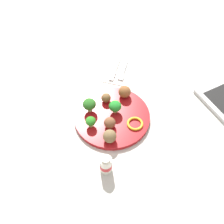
# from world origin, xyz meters

# --- Properties ---
(ground_plane) EXTENTS (4.00, 4.00, 0.00)m
(ground_plane) POSITION_xyz_m (0.00, 0.00, 0.00)
(ground_plane) COLOR #B2B2AD
(plate) EXTENTS (0.28, 0.28, 0.02)m
(plate) POSITION_xyz_m (0.00, 0.00, 0.01)
(plate) COLOR maroon
(plate) RESTS_ON ground_plane
(broccoli_floret_near_rim) EXTENTS (0.05, 0.05, 0.05)m
(broccoli_floret_near_rim) POSITION_xyz_m (-0.02, 0.01, 0.05)
(broccoli_floret_near_rim) COLOR #9DC073
(broccoli_floret_near_rim) RESTS_ON plate
(broccoli_floret_back_left) EXTENTS (0.04, 0.04, 0.04)m
(broccoli_floret_back_left) POSITION_xyz_m (0.06, -0.07, 0.04)
(broccoli_floret_back_left) COLOR #9DBA6D
(broccoli_floret_back_left) RESTS_ON plate
(broccoli_floret_center) EXTENTS (0.05, 0.05, 0.06)m
(broccoli_floret_center) POSITION_xyz_m (-0.01, -0.08, 0.05)
(broccoli_floret_center) COLOR #AACE83
(broccoli_floret_center) RESTS_ON plate
(meatball_back_left) EXTENTS (0.05, 0.05, 0.05)m
(meatball_back_left) POSITION_xyz_m (0.11, 0.01, 0.04)
(meatball_back_left) COLOR brown
(meatball_back_left) RESTS_ON plate
(meatball_mid_left) EXTENTS (0.04, 0.04, 0.04)m
(meatball_mid_left) POSITION_xyz_m (-0.06, -0.03, 0.03)
(meatball_mid_left) COLOR brown
(meatball_mid_left) RESTS_ON plate
(meatball_mid_right) EXTENTS (0.05, 0.05, 0.05)m
(meatball_mid_right) POSITION_xyz_m (-0.10, 0.03, 0.04)
(meatball_mid_right) COLOR brown
(meatball_mid_right) RESTS_ON plate
(meatball_back_right) EXTENTS (0.04, 0.04, 0.04)m
(meatball_back_right) POSITION_xyz_m (0.05, 0.00, 0.04)
(meatball_back_right) COLOR brown
(meatball_back_right) RESTS_ON plate
(pepper_ring_center) EXTENTS (0.08, 0.08, 0.01)m
(pepper_ring_center) POSITION_xyz_m (0.03, 0.09, 0.02)
(pepper_ring_center) COLOR yellow
(pepper_ring_center) RESTS_ON plate
(napkin) EXTENTS (0.18, 0.14, 0.01)m
(napkin) POSITION_xyz_m (-0.26, -0.01, 0.00)
(napkin) COLOR white
(napkin) RESTS_ON ground_plane
(fork) EXTENTS (0.12, 0.03, 0.01)m
(fork) POSITION_xyz_m (-0.25, 0.01, 0.01)
(fork) COLOR silver
(fork) RESTS_ON napkin
(knife) EXTENTS (0.15, 0.03, 0.01)m
(knife) POSITION_xyz_m (-0.25, -0.03, 0.01)
(knife) COLOR white
(knife) RESTS_ON napkin
(yogurt_bottle) EXTENTS (0.04, 0.04, 0.08)m
(yogurt_bottle) POSITION_xyz_m (0.21, 0.01, 0.03)
(yogurt_bottle) COLOR white
(yogurt_bottle) RESTS_ON ground_plane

